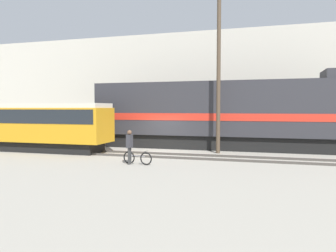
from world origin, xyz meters
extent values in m
plane|color=#9E998C|center=(0.00, 0.00, 0.00)|extent=(120.00, 120.00, 0.00)
cube|color=#47423D|center=(0.00, -2.37, 0.07)|extent=(60.00, 0.07, 0.14)
cube|color=#47423D|center=(0.00, -0.93, 0.07)|extent=(60.00, 0.07, 0.14)
cube|color=#47423D|center=(0.00, 2.40, 0.07)|extent=(60.00, 0.07, 0.14)
cube|color=#47423D|center=(0.00, 3.84, 0.07)|extent=(60.00, 0.07, 0.14)
cube|color=beige|center=(0.00, 11.92, 4.95)|extent=(48.83, 6.00, 9.89)
cube|color=black|center=(3.98, 3.12, 0.50)|extent=(17.42, 2.55, 1.00)
cube|color=#2D2D33|center=(3.98, 3.12, 2.90)|extent=(18.94, 3.00, 3.79)
cube|color=red|center=(3.98, 3.12, 2.33)|extent=(18.56, 3.04, 0.50)
cube|color=black|center=(-7.88, -1.65, 0.35)|extent=(8.79, 2.00, 0.70)
cube|color=orange|center=(-7.88, -1.65, 1.82)|extent=(9.99, 2.50, 2.24)
cube|color=#1E2328|center=(-7.88, -1.65, 2.39)|extent=(9.59, 2.54, 0.90)
cube|color=beige|center=(-7.88, -1.65, 3.09)|extent=(9.79, 2.38, 0.30)
torus|color=black|center=(0.99, -4.80, 0.33)|extent=(0.67, 0.14, 0.67)
torus|color=black|center=(0.00, -4.68, 0.33)|extent=(0.67, 0.14, 0.67)
cylinder|color=#A5A5AD|center=(0.49, -4.74, 0.45)|extent=(0.84, 0.13, 0.04)
cylinder|color=#A5A5AD|center=(0.15, -4.70, 0.48)|extent=(0.03, 0.03, 0.30)
cylinder|color=#262626|center=(0.99, -4.80, 0.72)|extent=(0.07, 0.44, 0.02)
cylinder|color=#333333|center=(0.10, -4.77, 0.44)|extent=(0.11, 0.11, 0.88)
cylinder|color=#333333|center=(0.09, -4.92, 0.44)|extent=(0.11, 0.11, 0.88)
cube|color=#333338|center=(0.10, -4.85, 1.21)|extent=(0.26, 0.38, 0.68)
sphere|color=brown|center=(0.10, -4.85, 1.67)|extent=(0.24, 0.24, 0.24)
cylinder|color=#4C3D2D|center=(3.92, 0.73, 4.93)|extent=(0.26, 0.26, 9.85)
camera|label=1|loc=(6.78, -20.47, 2.91)|focal=35.00mm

